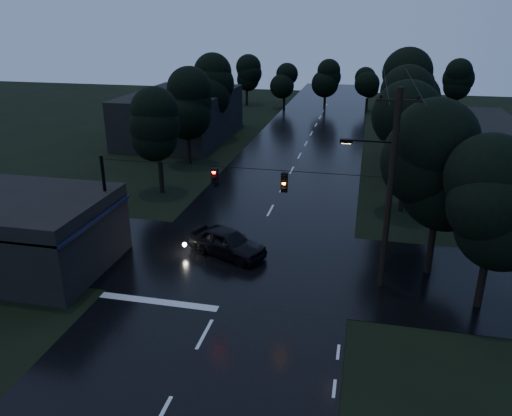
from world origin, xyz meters
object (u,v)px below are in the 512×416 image
at_px(storefront, 0,230).
at_px(car, 227,242).
at_px(utility_pole_main, 388,188).
at_px(utility_pole_far, 393,137).

xyz_separation_m(storefront, car, (11.85, 3.66, -1.21)).
xyz_separation_m(storefront, utility_pole_main, (20.36, 2.00, 3.24)).
bearing_deg(car, storefront, 128.74).
bearing_deg(storefront, car, 17.18).
relative_size(utility_pole_main, utility_pole_far, 1.33).
bearing_deg(utility_pole_far, storefront, -138.20).
relative_size(storefront, car, 2.57).
distance_m(storefront, utility_pole_main, 20.71).
bearing_deg(utility_pole_main, utility_pole_far, 87.00).
bearing_deg(utility_pole_main, storefront, -174.39).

